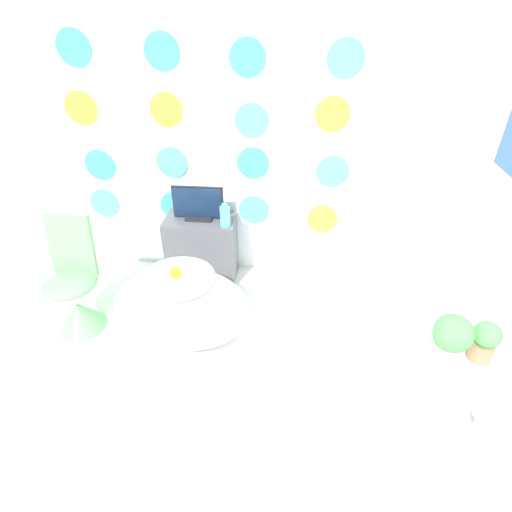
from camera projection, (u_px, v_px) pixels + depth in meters
The scene contains 12 objects.
ground_plane at pixel (151, 492), 1.98m from camera, with size 12.00×12.00×0.00m, color silver.
wall_back_dotted at pixel (209, 118), 2.91m from camera, with size 4.48×0.05×2.60m.
rug at pixel (171, 356), 2.71m from camera, with size 1.23×0.99×0.01m.
bathtub at pixel (182, 308), 2.70m from camera, with size 0.92×0.59×0.55m.
rubber_duck at pixel (175, 272), 2.50m from camera, with size 0.08×0.08×0.09m.
chair at pixel (76, 297), 2.82m from camera, with size 0.37×0.37×0.84m.
tv_cabinet at pixel (202, 249), 3.31m from camera, with size 0.56×0.32×0.57m.
tv at pixel (198, 205), 3.08m from camera, with size 0.40×0.12×0.27m.
vase at pixel (225, 216), 3.00m from camera, with size 0.08×0.08×0.19m.
side_table at pixel (453, 377), 2.01m from camera, with size 0.37×0.34×0.59m.
potted_plant_left at pixel (452, 337), 1.85m from camera, with size 0.18×0.18×0.26m.
potted_plant_right at pixel (485, 340), 1.88m from camera, with size 0.13×0.13×0.21m.
Camera 1 is at (0.61, -0.94, 2.07)m, focal length 28.00 mm.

